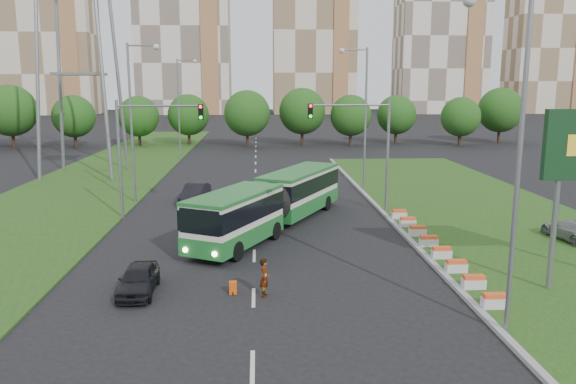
{
  "coord_description": "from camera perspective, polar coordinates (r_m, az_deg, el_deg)",
  "views": [
    {
      "loc": [
        -2.77,
        -28.83,
        9.0
      ],
      "look_at": [
        -0.95,
        4.43,
        2.6
      ],
      "focal_mm": 35.0,
      "sensor_mm": 36.0,
      "label": 1
    }
  ],
  "objects": [
    {
      "name": "car_left_near",
      "position": [
        25.62,
        -14.96,
        -8.56
      ],
      "size": [
        1.58,
        3.77,
        1.27
      ],
      "primitive_type": "imported",
      "rotation": [
        0.0,
        0.0,
        0.02
      ],
      "color": "black",
      "rests_on": "ground"
    },
    {
      "name": "tree_line",
      "position": [
        84.92,
        5.57,
        7.78
      ],
      "size": [
        120.0,
        8.0,
        9.0
      ],
      "primitive_type": null,
      "color": "#1E4A13",
      "rests_on": "ground"
    },
    {
      "name": "traffic_mast_left",
      "position": [
        38.76,
        -14.5,
        5.13
      ],
      "size": [
        5.76,
        0.32,
        8.0
      ],
      "color": "gray",
      "rests_on": "ground"
    },
    {
      "name": "midrise_east",
      "position": [
        201.76,
        24.93,
        13.01
      ],
      "size": [
        24.0,
        14.0,
        40.0
      ],
      "primitive_type": "cube",
      "color": "beige",
      "rests_on": "ground"
    },
    {
      "name": "grass_median",
      "position": [
        41.05,
        19.56,
        -2.32
      ],
      "size": [
        14.0,
        60.0,
        0.15
      ],
      "primitive_type": "cube",
      "color": "#1F4212",
      "rests_on": "ground"
    },
    {
      "name": "median_kerb",
      "position": [
        38.91,
        10.06,
        -2.54
      ],
      "size": [
        0.3,
        60.0,
        0.18
      ],
      "primitive_type": "cube",
      "color": "gray",
      "rests_on": "ground"
    },
    {
      "name": "left_verge",
      "position": [
        56.66,
        -18.69,
        1.21
      ],
      "size": [
        12.0,
        110.0,
        0.1
      ],
      "primitive_type": "cube",
      "color": "#1F4212",
      "rests_on": "ground"
    },
    {
      "name": "articulated_bus",
      "position": [
        35.46,
        -2.05,
        -1.02
      ],
      "size": [
        2.62,
        16.84,
        2.77
      ],
      "rotation": [
        0.0,
        0.0,
        -0.48
      ],
      "color": "beige",
      "rests_on": "ground"
    },
    {
      "name": "flower_planters",
      "position": [
        31.25,
        14.69,
        -5.37
      ],
      "size": [
        1.1,
        15.9,
        0.6
      ],
      "primitive_type": null,
      "color": "silver",
      "rests_on": "grass_median"
    },
    {
      "name": "street_lamps",
      "position": [
        38.95,
        -3.49,
        6.44
      ],
      "size": [
        36.0,
        60.0,
        12.0
      ],
      "primitive_type": null,
      "color": "gray",
      "rests_on": "ground"
    },
    {
      "name": "apartment_tower_west",
      "position": [
        189.95,
        -23.03,
        14.56
      ],
      "size": [
        26.0,
        15.0,
        48.0
      ],
      "primitive_type": "cube",
      "color": "beige",
      "rests_on": "ground"
    },
    {
      "name": "traffic_mast_median",
      "position": [
        39.73,
        7.87,
        5.5
      ],
      "size": [
        5.76,
        0.32,
        8.0
      ],
      "color": "gray",
      "rests_on": "ground"
    },
    {
      "name": "pedestrian",
      "position": [
        24.36,
        -2.4,
        -8.69
      ],
      "size": [
        0.5,
        0.68,
        1.69
      ],
      "primitive_type": "imported",
      "rotation": [
        0.0,
        0.0,
        1.4
      ],
      "color": "gray",
      "rests_on": "ground"
    },
    {
      "name": "shopping_trolley",
      "position": [
        24.94,
        -5.61,
        -9.65
      ],
      "size": [
        0.32,
        0.34,
        0.56
      ],
      "rotation": [
        0.0,
        0.0,
        0.07
      ],
      "color": "#DE4A0B",
      "rests_on": "ground"
    },
    {
      "name": "ground",
      "position": [
        30.33,
        2.26,
        -6.39
      ],
      "size": [
        360.0,
        360.0,
        0.0
      ],
      "primitive_type": "plane",
      "color": "black",
      "rests_on": "ground"
    },
    {
      "name": "apartment_tower_cwest",
      "position": [
        181.01,
        -10.59,
        16.08
      ],
      "size": [
        28.0,
        15.0,
        52.0
      ],
      "primitive_type": "cube",
      "color": "silver",
      "rests_on": "ground"
    },
    {
      "name": "apartment_tower_east",
      "position": [
        188.49,
        15.25,
        14.91
      ],
      "size": [
        27.0,
        15.0,
        47.0
      ],
      "primitive_type": "cube",
      "color": "silver",
      "rests_on": "ground"
    },
    {
      "name": "car_left_far",
      "position": [
        44.03,
        -9.4,
        -0.1
      ],
      "size": [
        2.16,
        4.6,
        1.46
      ],
      "primitive_type": "imported",
      "rotation": [
        0.0,
        0.0,
        -0.14
      ],
      "color": "black",
      "rests_on": "ground"
    },
    {
      "name": "car_median",
      "position": [
        36.35,
        26.92,
        -3.44
      ],
      "size": [
        2.31,
        4.38,
        1.21
      ],
      "primitive_type": "imported",
      "rotation": [
        0.0,
        0.0,
        3.29
      ],
      "color": "#919498",
      "rests_on": "grass_median"
    },
    {
      "name": "apartment_tower_ceast",
      "position": [
        180.42,
        2.63,
        15.95
      ],
      "size": [
        25.0,
        15.0,
        50.0
      ],
      "primitive_type": "cube",
      "color": "beige",
      "rests_on": "ground"
    },
    {
      "name": "lane_markings",
      "position": [
        49.66,
        -3.35,
        0.41
      ],
      "size": [
        0.2,
        100.0,
        0.01
      ],
      "primitive_type": null,
      "color": "silver",
      "rests_on": "ground"
    }
  ]
}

